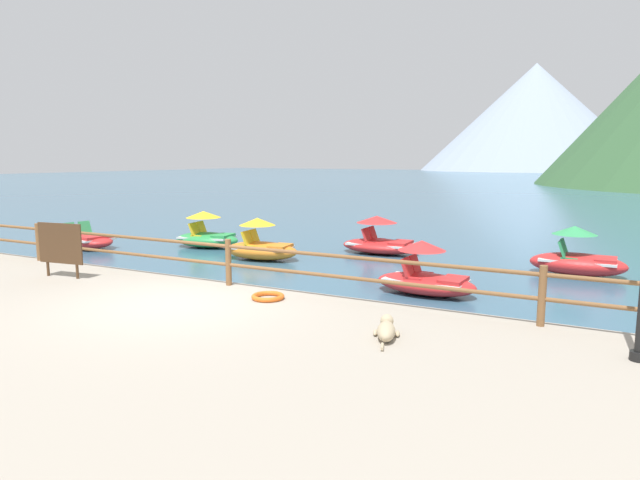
{
  "coord_description": "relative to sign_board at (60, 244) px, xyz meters",
  "views": [
    {
      "loc": [
        6.7,
        -7.26,
        2.96
      ],
      "look_at": [
        0.3,
        5.0,
        0.9
      ],
      "focal_mm": 30.66,
      "sensor_mm": 36.0,
      "label": 1
    }
  ],
  "objects": [
    {
      "name": "pedal_boat_3",
      "position": [
        7.0,
        3.77,
        -0.75
      ],
      "size": [
        2.3,
        1.23,
        1.19
      ],
      "color": "red",
      "rests_on": "ground"
    },
    {
      "name": "sign_board",
      "position": [
        0.0,
        0.0,
        0.0
      ],
      "size": [
        1.17,
        0.19,
        1.19
      ],
      "color": "beige",
      "rests_on": "promenade_dock"
    },
    {
      "name": "pedal_boat_0",
      "position": [
        9.87,
        7.49,
        -0.71
      ],
      "size": [
        2.34,
        1.2,
        1.27
      ],
      "color": "red",
      "rests_on": "ground"
    },
    {
      "name": "ground_plane",
      "position": [
        3.68,
        39.52,
        -1.13
      ],
      "size": [
        200.0,
        200.0,
        0.0
      ],
      "primitive_type": "plane",
      "color": "#38607A"
    },
    {
      "name": "pedal_boat_5",
      "position": [
        -1.45,
        6.66,
        -0.73
      ],
      "size": [
        2.41,
        1.57,
        1.22
      ],
      "color": "green",
      "rests_on": "ground"
    },
    {
      "name": "life_ring",
      "position": [
        4.99,
        0.5,
        -0.68
      ],
      "size": [
        0.61,
        0.61,
        0.09
      ],
      "primitive_type": "torus",
      "color": "orange",
      "rests_on": "promenade_dock"
    },
    {
      "name": "dog_resting",
      "position": [
        7.71,
        -0.57,
        -0.61
      ],
      "size": [
        0.5,
        1.05,
        0.26
      ],
      "color": "tan",
      "rests_on": "promenade_dock"
    },
    {
      "name": "pedal_boat_1",
      "position": [
        1.45,
        5.59,
        -0.73
      ],
      "size": [
        2.39,
        1.37,
        1.24
      ],
      "color": "orange",
      "rests_on": "ground"
    },
    {
      "name": "pedal_boat_4",
      "position": [
        -5.04,
        4.67,
        -0.86
      ],
      "size": [
        2.78,
        1.77,
        0.85
      ],
      "color": "red",
      "rests_on": "ground"
    },
    {
      "name": "promenade_dock",
      "position": [
        3.68,
        -2.68,
        -0.93
      ],
      "size": [
        28.0,
        8.0,
        0.4
      ],
      "primitive_type": "cube",
      "color": "#A39989",
      "rests_on": "ground"
    },
    {
      "name": "distant_peak",
      "position": [
        -7.1,
        144.49,
        12.36
      ],
      "size": [
        56.75,
        56.75,
        26.99
      ],
      "primitive_type": "cone",
      "color": "#93A3B7",
      "rests_on": "ground"
    },
    {
      "name": "dock_railing",
      "position": [
        3.68,
        1.07,
        -0.14
      ],
      "size": [
        23.92,
        0.12,
        0.95
      ],
      "color": "brown",
      "rests_on": "promenade_dock"
    },
    {
      "name": "pedal_boat_2",
      "position": [
        4.18,
        8.24,
        -0.74
      ],
      "size": [
        2.49,
        1.36,
        1.19
      ],
      "color": "red",
      "rests_on": "ground"
    }
  ]
}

